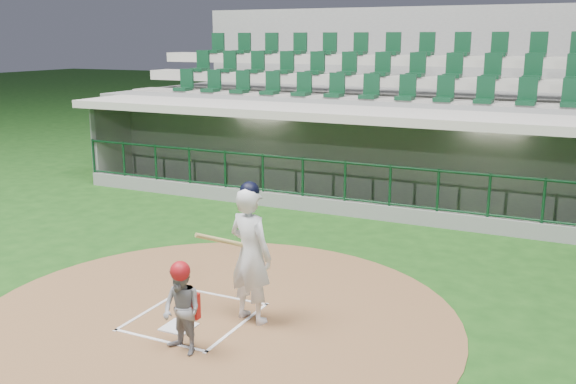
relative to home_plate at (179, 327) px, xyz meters
name	(u,v)px	position (x,y,z in m)	size (l,w,h in m)	color
ground	(206,310)	(0.00, 0.70, -0.02)	(120.00, 120.00, 0.00)	#164012
dirt_circle	(215,318)	(0.30, 0.50, -0.02)	(7.20, 7.20, 0.01)	brown
home_plate	(179,327)	(0.00, 0.00, 0.00)	(0.43, 0.43, 0.02)	silver
batter_box_chalk	(195,317)	(0.00, 0.40, 0.00)	(1.55, 1.80, 0.01)	silver
dugout_structure	(371,161)	(-0.01, 8.52, 0.94)	(16.40, 3.70, 3.00)	gray
seating_deck	(405,128)	(0.00, 11.61, 1.40)	(17.00, 6.72, 5.15)	slate
batter	(250,253)	(0.80, 0.68, 1.02)	(0.95, 0.96, 2.07)	silver
catcher	(182,308)	(0.48, -0.58, 0.61)	(0.67, 0.58, 1.26)	gray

